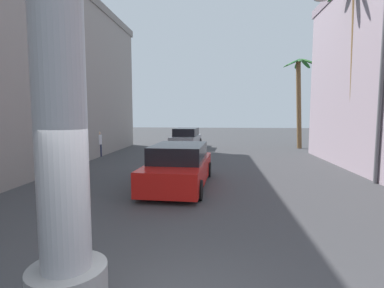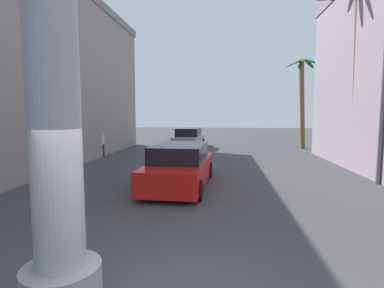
% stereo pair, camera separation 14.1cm
% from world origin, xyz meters
% --- Properties ---
extents(ground_plane, '(88.33, 88.33, 0.00)m').
position_xyz_m(ground_plane, '(0.00, 10.00, 0.00)').
color(ground_plane, '#424244').
extents(street_lamp, '(2.68, 0.28, 7.19)m').
position_xyz_m(street_lamp, '(6.50, 8.58, 4.37)').
color(street_lamp, '#59595E').
rests_on(street_lamp, ground).
extents(car_lead, '(2.29, 5.05, 1.56)m').
position_xyz_m(car_lead, '(-0.61, 7.46, 0.74)').
color(car_lead, black).
rests_on(car_lead, ground).
extents(car_far, '(2.22, 4.79, 1.56)m').
position_xyz_m(car_far, '(-1.68, 19.90, 0.74)').
color(car_far, black).
rests_on(car_far, ground).
extents(palm_tree_far_right, '(2.58, 2.60, 6.85)m').
position_xyz_m(palm_tree_far_right, '(6.97, 20.29, 4.39)').
color(palm_tree_far_right, brown).
rests_on(palm_tree_far_right, ground).
extents(palm_tree_mid_right, '(3.31, 3.30, 8.92)m').
position_xyz_m(palm_tree_mid_right, '(7.09, 11.45, 5.72)').
color(palm_tree_mid_right, brown).
rests_on(palm_tree_mid_right, ground).
extents(pedestrian_far_left, '(0.47, 0.47, 1.60)m').
position_xyz_m(pedestrian_far_left, '(-6.57, 14.55, 0.93)').
color(pedestrian_far_left, '#1E233F').
rests_on(pedestrian_far_left, ground).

